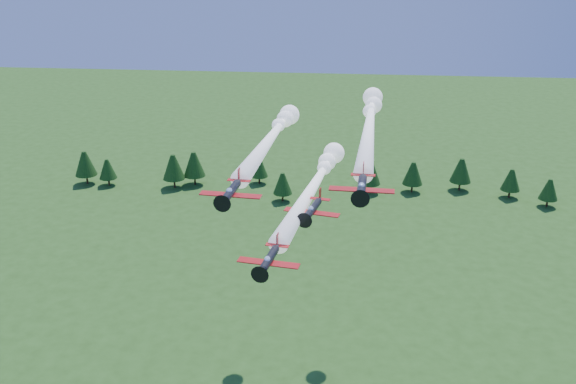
# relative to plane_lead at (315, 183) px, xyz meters

# --- Properties ---
(plane_lead) EXTENTS (11.96, 46.41, 3.70)m
(plane_lead) POSITION_rel_plane_lead_xyz_m (0.00, 0.00, 0.00)
(plane_lead) COLOR black
(plane_lead) RESTS_ON ground
(plane_left) EXTENTS (9.51, 45.60, 3.70)m
(plane_left) POSITION_rel_plane_lead_xyz_m (-7.66, 7.93, 5.08)
(plane_left) COLOR black
(plane_left) RESTS_ON ground
(plane_right) EXTENTS (8.28, 52.47, 3.70)m
(plane_right) POSITION_rel_plane_lead_xyz_m (8.24, 8.51, 7.65)
(plane_right) COLOR black
(plane_right) RESTS_ON ground
(plane_slot) EXTENTS (7.93, 8.72, 2.77)m
(plane_slot) POSITION_rel_plane_lead_xyz_m (0.29, -11.09, 0.40)
(plane_slot) COLOR black
(plane_slot) RESTS_ON ground
(treeline) EXTENTS (165.48, 20.59, 10.97)m
(treeline) POSITION_rel_plane_lead_xyz_m (-7.63, 93.86, -32.07)
(treeline) COLOR #382314
(treeline) RESTS_ON ground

